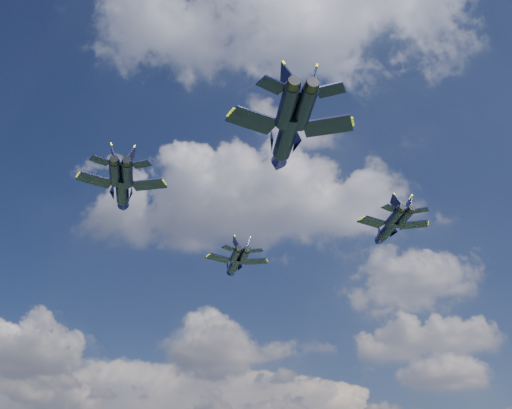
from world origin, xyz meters
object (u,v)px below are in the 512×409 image
object	(u,v)px
jet_right	(388,229)
jet_slot	(286,138)
jet_left	(122,191)
jet_lead	(235,264)

from	to	relation	value
jet_right	jet_slot	world-z (taller)	jet_slot
jet_left	jet_slot	world-z (taller)	jet_left
jet_right	jet_slot	size ratio (longest dim) A/B	0.77
jet_left	jet_slot	size ratio (longest dim) A/B	0.87
jet_lead	jet_right	world-z (taller)	jet_right
jet_slot	jet_right	bearing A→B (deg)	48.54
jet_left	jet_right	distance (m)	39.47
jet_lead	jet_right	size ratio (longest dim) A/B	0.97
jet_lead	jet_slot	xyz separation A→B (m)	(12.22, -35.37, 0.72)
jet_left	jet_slot	xyz separation A→B (m)	(24.54, -13.76, -2.66)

